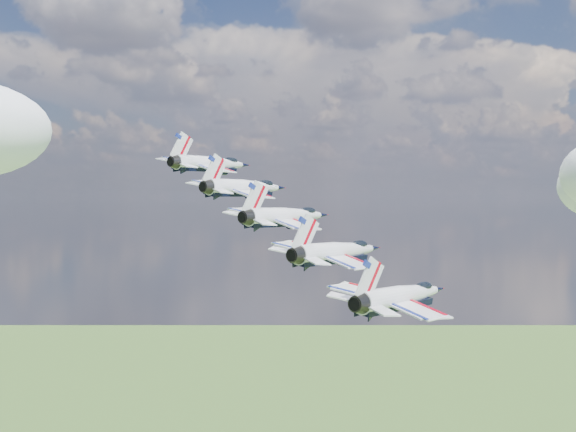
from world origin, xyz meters
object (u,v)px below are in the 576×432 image
(jet_3, at_px, (339,251))
(jet_4, at_px, (403,296))
(jet_0, at_px, (212,164))
(jet_1, at_px, (247,187))
(jet_2, at_px, (288,216))

(jet_3, distance_m, jet_4, 10.37)
(jet_0, bearing_deg, jet_3, -21.81)
(jet_1, xyz_separation_m, jet_4, (21.50, -20.49, -9.31))
(jet_1, distance_m, jet_2, 10.37)
(jet_3, bearing_deg, jet_0, 158.19)
(jet_4, bearing_deg, jet_3, 158.19)
(jet_0, relative_size, jet_4, 1.00)
(jet_1, bearing_deg, jet_2, -21.81)
(jet_1, distance_m, jet_3, 20.75)
(jet_1, height_order, jet_2, jet_1)
(jet_0, distance_m, jet_2, 20.75)
(jet_2, bearing_deg, jet_4, -21.81)
(jet_1, relative_size, jet_3, 1.00)
(jet_1, bearing_deg, jet_0, 158.19)
(jet_0, relative_size, jet_3, 1.00)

